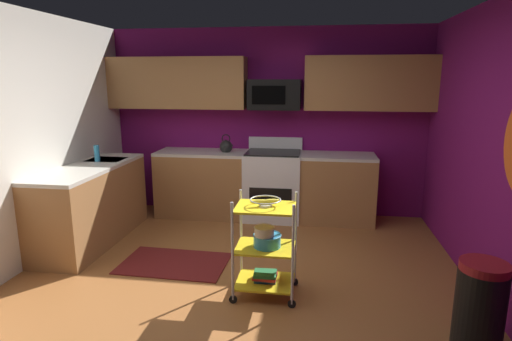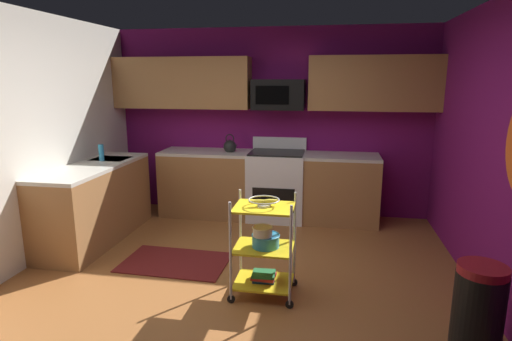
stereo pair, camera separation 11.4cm
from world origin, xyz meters
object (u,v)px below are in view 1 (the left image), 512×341
Objects in this scene: fruit_bowl at (266,201)px; kettle at (226,146)px; microwave at (275,95)px; mixing_bowl_large at (267,240)px; rolling_cart at (265,247)px; dish_soap_bottle at (97,153)px; oven_range at (273,184)px; mixing_bowl_small at (264,231)px; book_stack at (265,276)px; trash_can at (480,306)px.

fruit_bowl is 2.29m from kettle.
microwave is 2.54m from mixing_bowl_large.
dish_soap_bottle is at bearing 150.93° from rolling_cart.
rolling_cart is 3.47× the size of kettle.
microwave is at bearing 90.26° from oven_range.
mixing_bowl_small is at bearing -29.87° from dish_soap_bottle.
rolling_cart is at bearing -69.11° from kettle.
rolling_cart is at bearing 81.82° from mixing_bowl_small.
microwave reaches higher than book_stack.
mixing_bowl_small is at bearing 162.67° from trash_can.
book_stack is at bearing 172.87° from rolling_cart.
rolling_cart is 3.36× the size of fruit_bowl.
oven_range is 6.04× the size of mixing_bowl_small.
microwave is at bearing 9.42° from kettle.
trash_can is at bearing -18.61° from rolling_cart.
mixing_bowl_small is 0.91× the size of dish_soap_bottle.
kettle reaches higher than oven_range.
microwave is 2.65× the size of kettle.
mixing_bowl_small is at bearing -98.18° from book_stack.
microwave is 2.40m from dish_soap_bottle.
dish_soap_bottle is (-2.07, -0.90, 0.54)m from oven_range.
book_stack is 0.81× the size of kettle.
book_stack is at bearing -90.00° from fruit_bowl.
microwave is (-0.00, 0.10, 1.22)m from oven_range.
fruit_bowl is at bearing 180.00° from mixing_bowl_large.
fruit_bowl is (-0.00, 0.00, 0.42)m from rolling_cart.
trash_can is (1.61, -0.54, 0.16)m from book_stack.
mixing_bowl_large is at bearing -85.26° from oven_range.
mixing_bowl_large is (0.18, -2.14, 0.04)m from oven_range.
mixing_bowl_small is 2.35m from kettle.
rolling_cart is at bearing -85.69° from oven_range.
oven_range is 2.32m from dish_soap_bottle.
dish_soap_bottle reaches higher than fruit_bowl.
mixing_bowl_small is at bearing -69.57° from kettle.
oven_range is at bearing 94.31° from book_stack.
rolling_cart is 5.03× the size of mixing_bowl_small.
book_stack is 1.70m from trash_can.
fruit_bowl is 0.41× the size of trash_can.
rolling_cart is 0.42m from fruit_bowl.
mixing_bowl_large is 2.61m from dish_soap_bottle.
microwave is 0.77× the size of rolling_cart.
kettle is at bearing 32.46° from dish_soap_bottle.
kettle is (-0.65, -0.11, -0.70)m from microwave.
book_stack is 1.07× the size of dish_soap_bottle.
trash_can is (3.84, -1.78, -0.69)m from dish_soap_bottle.
dish_soap_bottle is 0.30× the size of trash_can.
microwave is 3.85× the size of mixing_bowl_small.
book_stack is (0.16, -2.24, -1.53)m from microwave.
oven_range is 1.20× the size of rolling_cart.
oven_range is 1.23m from microwave.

